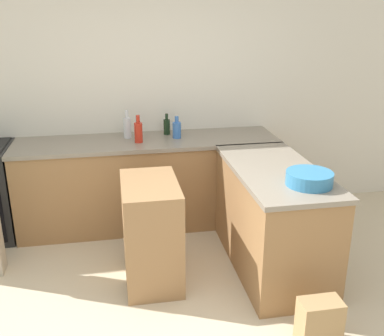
{
  "coord_description": "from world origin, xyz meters",
  "views": [
    {
      "loc": [
        -0.33,
        -2.48,
        2.18
      ],
      "look_at": [
        0.27,
        0.85,
        0.97
      ],
      "focal_mm": 42.0,
      "sensor_mm": 36.0,
      "label": 1
    }
  ],
  "objects_px": {
    "island_table": "(151,232)",
    "hot_sauce_bottle": "(138,132)",
    "mixing_bowl": "(309,178)",
    "vinegar_bottle_clear": "(127,127)",
    "water_bottle_blue": "(177,129)",
    "wine_bottle_dark": "(167,126)",
    "paper_bag": "(319,323)"
  },
  "relations": [
    {
      "from": "mixing_bowl",
      "to": "paper_bag",
      "type": "height_order",
      "value": "mixing_bowl"
    },
    {
      "from": "paper_bag",
      "to": "vinegar_bottle_clear",
      "type": "bearing_deg",
      "value": 117.85
    },
    {
      "from": "water_bottle_blue",
      "to": "vinegar_bottle_clear",
      "type": "distance_m",
      "value": 0.5
    },
    {
      "from": "island_table",
      "to": "mixing_bowl",
      "type": "height_order",
      "value": "mixing_bowl"
    },
    {
      "from": "mixing_bowl",
      "to": "hot_sauce_bottle",
      "type": "distance_m",
      "value": 1.81
    },
    {
      "from": "wine_bottle_dark",
      "to": "paper_bag",
      "type": "bearing_deg",
      "value": -71.78
    },
    {
      "from": "island_table",
      "to": "mixing_bowl",
      "type": "xyz_separation_m",
      "value": [
        1.17,
        -0.38,
        0.54
      ]
    },
    {
      "from": "mixing_bowl",
      "to": "water_bottle_blue",
      "type": "height_order",
      "value": "water_bottle_blue"
    },
    {
      "from": "island_table",
      "to": "paper_bag",
      "type": "distance_m",
      "value": 1.47
    },
    {
      "from": "wine_bottle_dark",
      "to": "paper_bag",
      "type": "xyz_separation_m",
      "value": [
        0.74,
        -2.24,
        -0.84
      ]
    },
    {
      "from": "island_table",
      "to": "hot_sauce_bottle",
      "type": "distance_m",
      "value": 1.15
    },
    {
      "from": "island_table",
      "to": "hot_sauce_bottle",
      "type": "relative_size",
      "value": 3.18
    },
    {
      "from": "island_table",
      "to": "mixing_bowl",
      "type": "distance_m",
      "value": 1.34
    },
    {
      "from": "wine_bottle_dark",
      "to": "water_bottle_blue",
      "type": "relative_size",
      "value": 0.97
    },
    {
      "from": "vinegar_bottle_clear",
      "to": "hot_sauce_bottle",
      "type": "relative_size",
      "value": 1.04
    },
    {
      "from": "paper_bag",
      "to": "water_bottle_blue",
      "type": "bearing_deg",
      "value": 107.46
    },
    {
      "from": "hot_sauce_bottle",
      "to": "paper_bag",
      "type": "bearing_deg",
      "value": -62.21
    },
    {
      "from": "water_bottle_blue",
      "to": "island_table",
      "type": "bearing_deg",
      "value": -109.52
    },
    {
      "from": "water_bottle_blue",
      "to": "hot_sauce_bottle",
      "type": "xyz_separation_m",
      "value": [
        -0.39,
        -0.09,
        0.02
      ]
    },
    {
      "from": "mixing_bowl",
      "to": "hot_sauce_bottle",
      "type": "relative_size",
      "value": 1.28
    },
    {
      "from": "wine_bottle_dark",
      "to": "water_bottle_blue",
      "type": "bearing_deg",
      "value": -62.41
    },
    {
      "from": "water_bottle_blue",
      "to": "paper_bag",
      "type": "height_order",
      "value": "water_bottle_blue"
    },
    {
      "from": "island_table",
      "to": "water_bottle_blue",
      "type": "distance_m",
      "value": 1.27
    },
    {
      "from": "water_bottle_blue",
      "to": "wine_bottle_dark",
      "type": "bearing_deg",
      "value": 117.59
    },
    {
      "from": "mixing_bowl",
      "to": "vinegar_bottle_clear",
      "type": "relative_size",
      "value": 1.23
    },
    {
      "from": "wine_bottle_dark",
      "to": "vinegar_bottle_clear",
      "type": "xyz_separation_m",
      "value": [
        -0.41,
        -0.06,
        0.03
      ]
    },
    {
      "from": "hot_sauce_bottle",
      "to": "island_table",
      "type": "bearing_deg",
      "value": -89.13
    },
    {
      "from": "mixing_bowl",
      "to": "vinegar_bottle_clear",
      "type": "bearing_deg",
      "value": 129.58
    },
    {
      "from": "wine_bottle_dark",
      "to": "hot_sauce_bottle",
      "type": "relative_size",
      "value": 0.8
    },
    {
      "from": "island_table",
      "to": "wine_bottle_dark",
      "type": "xyz_separation_m",
      "value": [
        0.3,
        1.23,
        0.57
      ]
    },
    {
      "from": "wine_bottle_dark",
      "to": "hot_sauce_bottle",
      "type": "xyz_separation_m",
      "value": [
        -0.31,
        -0.25,
        0.02
      ]
    },
    {
      "from": "water_bottle_blue",
      "to": "paper_bag",
      "type": "bearing_deg",
      "value": -72.54
    }
  ]
}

